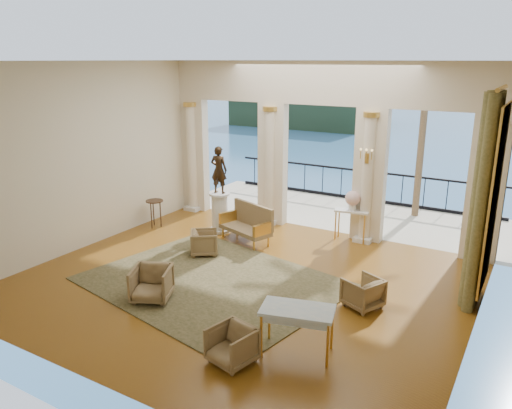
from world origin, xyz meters
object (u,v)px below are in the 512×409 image
Objects in this scene: armchair_d at (204,241)px; pedestal at (220,213)px; armchair_c at (363,291)px; settee at (248,223)px; side_table at (155,204)px; game_table at (298,313)px; console_table at (352,215)px; armchair_a at (151,282)px; statue at (219,170)px; armchair_b at (232,344)px.

pedestal is at bearing -14.85° from armchair_d.
settee is at bearing -93.04° from armchair_c.
pedestal is 1.40× the size of side_table.
settee is 1.09m from pedestal.
settee is 1.46× the size of pedestal.
pedestal is (-4.40, 4.23, -0.18)m from game_table.
side_table is at bearing -170.47° from console_table.
armchair_a is 0.69× the size of pedestal.
pedestal reaches higher than armchair_c.
armchair_a is 4.38m from statue.
armchair_b is 6.97m from side_table.
pedestal is at bearing -90.18° from armchair_c.
armchair_c is 5.27m from pedestal.
armchair_b reaches higher than armchair_d.
side_table is at bearing -160.76° from pedestal.
armchair_c is 5.45m from statue.
settee reaches higher than armchair_d.
armchair_d is 3.83m from console_table.
armchair_a is at bearing -73.95° from pedestal.
pedestal is at bearing -170.61° from console_table.
statue is at bearing 80.96° from armchair_a.
statue is at bearing -170.61° from console_table.
armchair_d is 1.69m from pedestal.
armchair_c is 0.51× the size of game_table.
side_table is at bearing 12.23° from statue.
side_table is (-6.55, 1.58, 0.34)m from armchair_c.
settee is at bearing 66.30° from armchair_a.
armchair_a is at bearing -122.33° from console_table.
armchair_c is 0.60× the size of pedestal.
armchair_d is 0.51× the size of game_table.
pedestal reaches higher than armchair_a.
statue reaches higher than side_table.
armchair_a is 0.82× the size of console_table.
armchair_a is 3.76m from settee.
armchair_c is 0.41× the size of settee.
armchair_c is 4.20m from settee.
game_table is 1.17× the size of pedestal.
settee is 2.66m from console_table.
armchair_a is 0.59× the size of game_table.
console_table is 5.38m from side_table.
console_table reaches higher than game_table.
statue reaches higher than armchair_c.
pedestal is 1.87m from side_table.
game_table is (3.78, -2.67, 0.38)m from armchair_d.
settee is 1.25× the size of statue.
armchair_c is 0.71× the size of console_table.
pedestal is at bearing 180.00° from statue.
armchair_d is at bearing -21.60° from side_table.
armchair_d is 4.64m from game_table.
statue is (-0.62, 1.56, 1.39)m from armchair_d.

